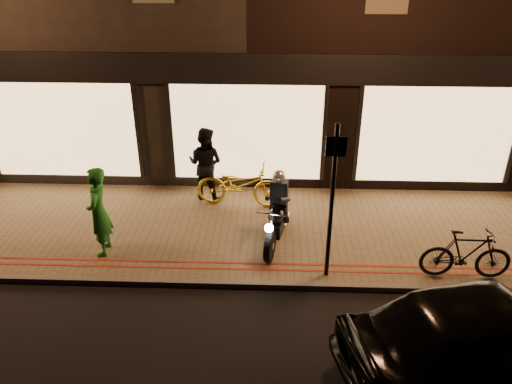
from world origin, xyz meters
TOP-DOWN VIEW (x-y plane):
  - ground at (0.00, 0.00)m, footprint 90.00×90.00m
  - sidewalk at (0.00, 2.00)m, footprint 50.00×4.00m
  - kerb_stone at (0.00, 0.05)m, footprint 50.00×0.14m
  - red_kerb_lines at (0.00, 0.55)m, footprint 50.00×0.26m
  - motorcycle at (0.75, 1.47)m, footprint 0.70×1.93m
  - sign_post at (1.69, 0.34)m, footprint 0.35×0.08m
  - bicycle_gold at (-0.14, 3.05)m, footprint 2.10×0.93m
  - bicycle_dark at (4.22, 0.38)m, footprint 1.67×0.50m
  - person_green at (-2.74, 0.94)m, footprint 0.50×0.71m
  - person_dark at (-0.97, 3.41)m, footprint 1.04×0.91m
  - parked_car at (3.77, -1.88)m, footprint 4.65×2.80m

SIDE VIEW (x-z plane):
  - ground at x=0.00m, z-range 0.00..0.00m
  - sidewalk at x=0.00m, z-range 0.00..0.12m
  - kerb_stone at x=0.00m, z-range 0.00..0.12m
  - red_kerb_lines at x=0.00m, z-range 0.12..0.13m
  - bicycle_dark at x=4.22m, z-range 0.12..1.12m
  - bicycle_gold at x=-0.14m, z-range 0.12..1.19m
  - motorcycle at x=0.75m, z-range -0.06..1.53m
  - parked_car at x=3.77m, z-range 0.00..1.48m
  - person_dark at x=-0.97m, z-range 0.12..1.91m
  - person_green at x=-2.74m, z-range 0.12..1.97m
  - sign_post at x=1.69m, z-range 0.30..3.30m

